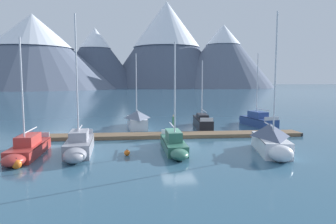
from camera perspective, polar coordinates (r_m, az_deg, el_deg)
The scene contains 16 objects.
ground_plane at distance 23.35m, azimuth 2.03°, elevation -6.39°, with size 700.00×700.00×0.00m, color #335B75.
mountain_west_summit at distance 197.57m, azimuth -23.72°, elevation 10.51°, with size 95.38×95.38×42.92m.
mountain_central_massif at distance 211.12m, azimuth -13.29°, elevation 9.84°, with size 57.19×57.19×39.11m.
mountain_shoulder_ridge at distance 225.03m, azimuth -0.25°, elevation 12.85°, with size 84.74×84.74×60.44m.
mountain_east_summit at distance 215.27m, azimuth 10.16°, elevation 10.27°, with size 68.65×68.65×42.52m.
dock at distance 27.19m, azimuth 0.58°, elevation -4.32°, with size 23.41×2.93×0.30m.
sailboat_nearest_berth at distance 22.18m, azimuth -24.68°, elevation -6.16°, with size 1.64×6.20×7.63m.
sailboat_second_berth at distance 21.49m, azimuth -16.23°, elevation -6.01°, with size 1.83×5.94×9.24m.
sailboat_mid_dock_port at distance 32.61m, azimuth -5.82°, elevation -1.35°, with size 2.19×6.04×7.75m.
sailboat_mid_dock_starboard at distance 21.70m, azimuth 1.17°, elevation -5.89°, with size 1.53×6.38×7.54m.
sailboat_far_berth at distance 32.75m, azimuth 6.30°, elevation -1.75°, with size 2.01×6.80×7.03m.
sailboat_outer_slip at distance 22.33m, azimuth 18.58°, elevation -4.81°, with size 2.96×5.97×9.39m.
sailboat_end_of_dock at distance 35.33m, azimuth 16.04°, elevation -1.41°, with size 2.54×6.01×7.87m.
person_on_dock at distance 27.06m, azimuth 1.10°, elevation -1.98°, with size 0.33×0.56×1.69m.
mooring_buoy_channel_marker at distance 19.50m, azimuth -26.24°, elevation -8.64°, with size 0.55×0.55×0.63m.
mooring_buoy_inner_mooring at distance 20.65m, azimuth -7.60°, elevation -7.51°, with size 0.39×0.39×0.47m.
Camera 1 is at (-3.94, -22.47, 4.97)m, focal length 32.90 mm.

